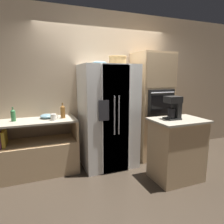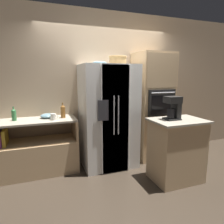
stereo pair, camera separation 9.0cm
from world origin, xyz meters
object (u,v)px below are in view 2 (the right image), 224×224
at_px(bottle_short, 14,114).
at_px(mixing_bowl, 47,116).
at_px(refrigerator, 108,116).
at_px(bottle_tall, 63,111).
at_px(wall_oven, 152,106).
at_px(wicker_basket, 118,60).
at_px(fruit_bowl, 100,63).
at_px(mug, 54,117).
at_px(coffee_maker, 174,107).

height_order(bottle_short, mixing_bowl, bottle_short).
xyz_separation_m(refrigerator, bottle_tall, (-0.78, 0.10, 0.13)).
bearing_deg(wall_oven, bottle_short, 178.17).
height_order(wicker_basket, bottle_tall, wicker_basket).
distance_m(fruit_bowl, bottle_tall, 1.04).
bearing_deg(fruit_bowl, mixing_bowl, 173.83).
bearing_deg(bottle_short, fruit_bowl, -2.58).
xyz_separation_m(wall_oven, bottle_short, (-2.46, 0.08, -0.01)).
bearing_deg(wall_oven, mug, -177.54).
xyz_separation_m(wall_oven, wicker_basket, (-0.77, -0.10, 0.86)).
bearing_deg(bottle_short, mug, -15.04).
relative_size(wicker_basket, bottle_tall, 1.18).
distance_m(bottle_tall, bottle_short, 0.76).
relative_size(refrigerator, fruit_bowl, 7.45).
bearing_deg(coffee_maker, mixing_bowl, 149.93).
bearing_deg(mug, fruit_bowl, 6.70).
bearing_deg(fruit_bowl, wicker_basket, -21.29).
relative_size(wall_oven, mixing_bowl, 9.02).
relative_size(refrigerator, wicker_basket, 5.90).
bearing_deg(wall_oven, mixing_bowl, 176.70).
xyz_separation_m(wall_oven, fruit_bowl, (-1.06, 0.02, 0.81)).
height_order(wicker_basket, mug, wicker_basket).
relative_size(bottle_tall, bottle_short, 1.16).
bearing_deg(bottle_tall, bottle_short, 176.97).
relative_size(bottle_short, coffee_maker, 0.64).
relative_size(wall_oven, fruit_bowl, 8.42).
distance_m(wicker_basket, mixing_bowl, 1.53).
bearing_deg(fruit_bowl, mug, -173.30).
bearing_deg(wall_oven, fruit_bowl, 179.17).
height_order(refrigerator, coffee_maker, refrigerator).
relative_size(fruit_bowl, bottle_short, 1.08).
xyz_separation_m(mug, mixing_bowl, (-0.09, 0.19, -0.01)).
relative_size(wall_oven, coffee_maker, 5.86).
distance_m(refrigerator, wicker_basket, 0.99).
height_order(bottle_tall, coffee_maker, coffee_maker).
bearing_deg(wicker_basket, wall_oven, 7.29).
relative_size(bottle_tall, mug, 2.08).
bearing_deg(mixing_bowl, bottle_short, -176.07).
bearing_deg(bottle_short, wicker_basket, -5.93).
bearing_deg(mixing_bowl, bottle_tall, -16.32).
bearing_deg(fruit_bowl, bottle_tall, 177.95).
bearing_deg(bottle_tall, coffee_maker, -32.09).
bearing_deg(mixing_bowl, fruit_bowl, -6.17).
height_order(bottle_tall, mixing_bowl, bottle_tall).
distance_m(refrigerator, coffee_maker, 1.16).
bearing_deg(refrigerator, wall_oven, 3.77).
bearing_deg(refrigerator, mug, -178.83).
bearing_deg(coffee_maker, wicker_basket, 125.34).
height_order(wall_oven, mixing_bowl, wall_oven).
relative_size(fruit_bowl, coffee_maker, 0.70).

